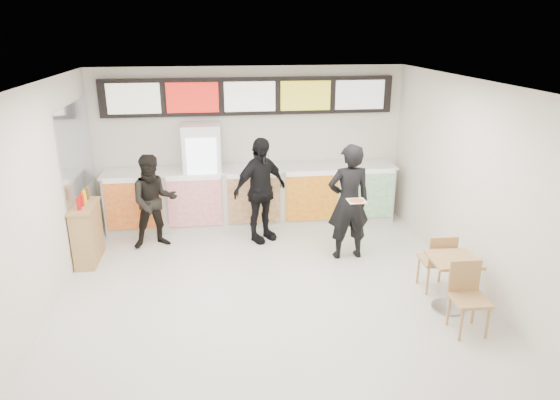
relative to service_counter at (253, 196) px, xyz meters
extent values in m
plane|color=beige|center=(0.00, -3.09, -0.57)|extent=(7.00, 7.00, 0.00)
plane|color=white|center=(0.00, -3.09, 2.43)|extent=(7.00, 7.00, 0.00)
plane|color=silver|center=(0.00, 0.41, 0.93)|extent=(6.00, 0.00, 6.00)
plane|color=silver|center=(-3.00, -3.09, 0.93)|extent=(0.00, 7.00, 7.00)
plane|color=silver|center=(3.00, -3.09, 0.93)|extent=(0.00, 7.00, 7.00)
cube|color=silver|center=(0.00, 0.01, -0.02)|extent=(5.50, 0.70, 1.10)
cube|color=silver|center=(0.00, 0.01, 0.55)|extent=(5.56, 0.76, 0.04)
cube|color=red|center=(-2.20, -0.37, 0.03)|extent=(0.99, 0.02, 0.90)
cube|color=#DE319F|center=(-1.10, -0.37, 0.03)|extent=(0.99, 0.02, 0.90)
cube|color=brown|center=(0.00, -0.37, 0.03)|extent=(0.99, 0.02, 0.90)
cube|color=gold|center=(1.10, -0.37, 0.03)|extent=(0.99, 0.02, 0.90)
cube|color=green|center=(2.20, -0.37, 0.03)|extent=(0.99, 0.02, 0.90)
cube|color=black|center=(0.00, 0.33, 1.88)|extent=(5.50, 0.12, 0.70)
cube|color=white|center=(-2.12, 0.26, 1.88)|extent=(0.95, 0.02, 0.55)
cube|color=red|center=(-1.06, 0.26, 1.88)|extent=(0.95, 0.02, 0.55)
cube|color=white|center=(0.00, 0.26, 1.88)|extent=(0.95, 0.02, 0.55)
cube|color=gold|center=(1.06, 0.26, 1.88)|extent=(0.95, 0.02, 0.55)
cube|color=silver|center=(2.12, 0.26, 1.88)|extent=(0.95, 0.02, 0.55)
cube|color=white|center=(-0.93, 0.03, 0.43)|extent=(0.70, 0.65, 2.00)
cube|color=white|center=(-0.93, -0.31, 0.48)|extent=(0.54, 0.02, 1.50)
cylinder|color=#198E21|center=(-1.14, -0.27, -0.12)|extent=(0.07, 0.07, 0.22)
cylinder|color=orange|center=(-1.00, -0.27, -0.12)|extent=(0.07, 0.07, 0.22)
cylinder|color=red|center=(-0.86, -0.27, -0.12)|extent=(0.07, 0.07, 0.22)
cylinder|color=blue|center=(-0.72, -0.27, -0.12)|extent=(0.07, 0.07, 0.22)
cylinder|color=orange|center=(-1.14, -0.27, 0.26)|extent=(0.07, 0.07, 0.22)
cylinder|color=red|center=(-1.00, -0.27, 0.26)|extent=(0.07, 0.07, 0.22)
cylinder|color=blue|center=(-0.86, -0.27, 0.26)|extent=(0.07, 0.07, 0.22)
cylinder|color=#198E21|center=(-0.72, -0.27, 0.26)|extent=(0.07, 0.07, 0.22)
cylinder|color=red|center=(-1.14, -0.27, 0.64)|extent=(0.07, 0.07, 0.22)
cylinder|color=blue|center=(-1.00, -0.27, 0.64)|extent=(0.07, 0.07, 0.22)
cylinder|color=#198E21|center=(-0.86, -0.27, 0.64)|extent=(0.07, 0.07, 0.22)
cylinder|color=orange|center=(-0.72, -0.27, 0.64)|extent=(0.07, 0.07, 0.22)
cylinder|color=blue|center=(-1.14, -0.27, 1.02)|extent=(0.07, 0.07, 0.22)
cylinder|color=#198E21|center=(-1.00, -0.27, 1.02)|extent=(0.07, 0.07, 0.22)
cylinder|color=orange|center=(-0.86, -0.27, 1.02)|extent=(0.07, 0.07, 0.22)
cylinder|color=red|center=(-0.72, -0.27, 1.02)|extent=(0.07, 0.07, 0.22)
cube|color=#B2B7BF|center=(-2.99, -0.64, 1.18)|extent=(0.01, 2.00, 1.50)
imported|color=black|center=(1.44, -1.70, 0.40)|extent=(0.74, 0.51, 1.95)
imported|color=black|center=(-1.77, -0.83, 0.26)|extent=(0.93, 0.79, 1.66)
imported|color=black|center=(0.07, -0.80, 0.38)|extent=(1.18, 0.99, 1.90)
cube|color=beige|center=(1.44, -2.15, 0.58)|extent=(0.28, 0.28, 0.01)
cone|color=#CC7233|center=(1.44, -2.15, 0.59)|extent=(0.36, 0.36, 0.02)
cube|color=tan|center=(2.42, -3.50, 0.17)|extent=(0.64, 0.64, 0.04)
cylinder|color=gray|center=(2.42, -3.50, -0.21)|extent=(0.08, 0.08, 0.73)
cylinder|color=gray|center=(2.42, -3.50, -0.56)|extent=(0.45, 0.45, 0.03)
cube|color=tan|center=(2.39, -4.06, -0.11)|extent=(0.45, 0.45, 0.04)
cube|color=tan|center=(2.39, -3.87, 0.12)|extent=(0.41, 0.05, 0.43)
cube|color=tan|center=(2.44, -2.94, -0.11)|extent=(0.45, 0.45, 0.04)
cube|color=tan|center=(2.44, -3.14, 0.12)|extent=(0.41, 0.05, 0.43)
cube|color=tan|center=(-2.82, -1.31, -0.10)|extent=(0.31, 0.84, 0.94)
cube|color=tan|center=(-2.82, -1.31, 0.39)|extent=(0.36, 0.88, 0.04)
cylinder|color=red|center=(-2.82, -1.54, 0.50)|extent=(0.06, 0.06, 0.19)
cylinder|color=red|center=(-2.82, -1.36, 0.50)|extent=(0.06, 0.06, 0.19)
cylinder|color=yellow|center=(-2.82, -1.18, 0.50)|extent=(0.06, 0.06, 0.19)
cylinder|color=brown|center=(-2.82, -1.02, 0.50)|extent=(0.06, 0.06, 0.19)
camera|label=1|loc=(-0.67, -9.18, 3.11)|focal=32.00mm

